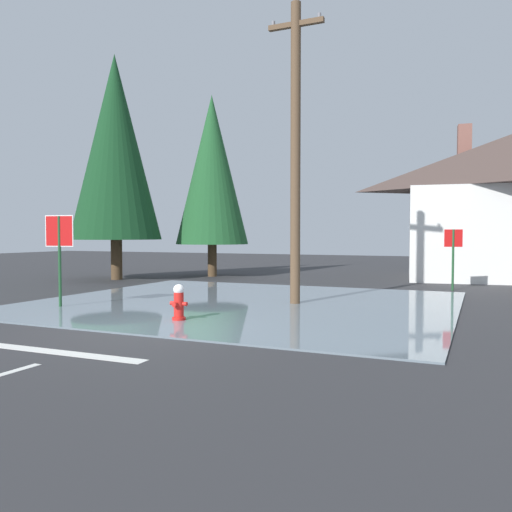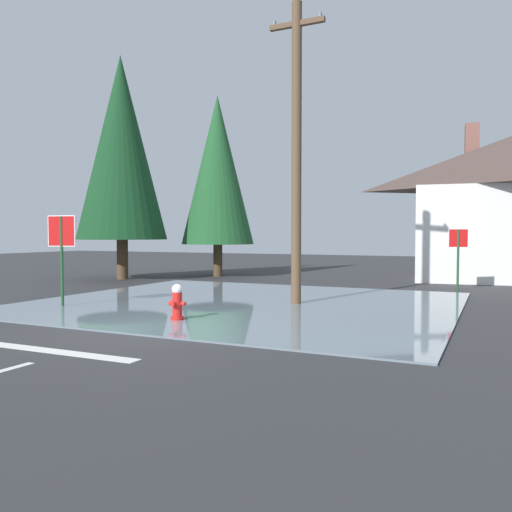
{
  "view_description": "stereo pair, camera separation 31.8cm",
  "coord_description": "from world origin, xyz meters",
  "px_view_note": "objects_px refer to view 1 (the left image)",
  "views": [
    {
      "loc": [
        6.49,
        -8.86,
        1.98
      ],
      "look_at": [
        1.11,
        3.46,
        1.42
      ],
      "focal_mm": 36.35,
      "sensor_mm": 36.0,
      "label": 1
    },
    {
      "loc": [
        6.78,
        -8.73,
        1.98
      ],
      "look_at": [
        1.11,
        3.46,
        1.42
      ],
      "focal_mm": 36.35,
      "sensor_mm": 36.0,
      "label": 2
    }
  ],
  "objects_px": {
    "stop_sign_near": "(59,241)",
    "utility_pole": "(295,149)",
    "stop_sign_far": "(453,247)",
    "pine_tree_mid_left": "(212,170)",
    "fire_hydrant": "(179,303)",
    "pine_tree_tall_left": "(115,148)"
  },
  "relations": [
    {
      "from": "utility_pole",
      "to": "stop_sign_far",
      "type": "distance_m",
      "value": 7.47
    },
    {
      "from": "stop_sign_near",
      "to": "utility_pole",
      "type": "xyz_separation_m",
      "value": [
        5.59,
        3.15,
        2.57
      ]
    },
    {
      "from": "utility_pole",
      "to": "stop_sign_near",
      "type": "bearing_deg",
      "value": -150.58
    },
    {
      "from": "stop_sign_near",
      "to": "fire_hydrant",
      "type": "bearing_deg",
      "value": -8.42
    },
    {
      "from": "stop_sign_near",
      "to": "fire_hydrant",
      "type": "relative_size",
      "value": 2.93
    },
    {
      "from": "stop_sign_far",
      "to": "pine_tree_mid_left",
      "type": "relative_size",
      "value": 0.26
    },
    {
      "from": "stop_sign_near",
      "to": "pine_tree_tall_left",
      "type": "height_order",
      "value": "pine_tree_tall_left"
    },
    {
      "from": "stop_sign_near",
      "to": "stop_sign_far",
      "type": "distance_m",
      "value": 12.98
    },
    {
      "from": "stop_sign_near",
      "to": "fire_hydrant",
      "type": "distance_m",
      "value": 4.38
    },
    {
      "from": "stop_sign_near",
      "to": "pine_tree_tall_left",
      "type": "relative_size",
      "value": 0.25
    },
    {
      "from": "pine_tree_tall_left",
      "to": "stop_sign_far",
      "type": "bearing_deg",
      "value": 4.65
    },
    {
      "from": "utility_pole",
      "to": "pine_tree_tall_left",
      "type": "relative_size",
      "value": 0.86
    },
    {
      "from": "fire_hydrant",
      "to": "stop_sign_far",
      "type": "height_order",
      "value": "stop_sign_far"
    },
    {
      "from": "pine_tree_mid_left",
      "to": "stop_sign_far",
      "type": "bearing_deg",
      "value": -10.92
    },
    {
      "from": "utility_pole",
      "to": "fire_hydrant",
      "type": "bearing_deg",
      "value": -111.43
    },
    {
      "from": "pine_tree_mid_left",
      "to": "pine_tree_tall_left",
      "type": "bearing_deg",
      "value": -133.53
    },
    {
      "from": "stop_sign_near",
      "to": "utility_pole",
      "type": "distance_m",
      "value": 6.91
    },
    {
      "from": "stop_sign_far",
      "to": "utility_pole",
      "type": "bearing_deg",
      "value": -124.2
    },
    {
      "from": "fire_hydrant",
      "to": "utility_pole",
      "type": "bearing_deg",
      "value": 68.57
    },
    {
      "from": "fire_hydrant",
      "to": "pine_tree_tall_left",
      "type": "xyz_separation_m",
      "value": [
        -8.43,
        8.36,
        5.35
      ]
    },
    {
      "from": "stop_sign_near",
      "to": "pine_tree_tall_left",
      "type": "distance_m",
      "value": 9.72
    },
    {
      "from": "fire_hydrant",
      "to": "utility_pole",
      "type": "height_order",
      "value": "utility_pole"
    }
  ]
}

